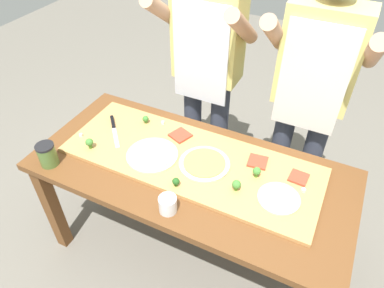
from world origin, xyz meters
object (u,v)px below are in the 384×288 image
object	(u,v)px
prep_table	(190,181)
cook_right	(312,87)
pizza_slice_near_right	(258,162)
cheese_crumble_c	(303,190)
pizza_whole_pesto_green	(204,163)
broccoli_floret_back_mid	(146,119)
broccoli_floret_center_right	(236,185)
broccoli_floret_front_mid	(257,171)
sauce_jar	(47,155)
pizza_whole_cheese_artichoke	(152,155)
broccoli_floret_back_left	(176,182)
pizza_slice_center	(299,178)
flour_cup	(168,205)
pizza_slice_far_right	(180,135)
broccoli_floret_center_left	(89,143)
pizza_whole_white_garlic	(279,198)
cheese_crumble_a	(163,123)
cheese_crumble_b	(81,135)
cook_left	(207,62)
chefs_knife	(114,127)

from	to	relation	value
prep_table	cook_right	world-z (taller)	cook_right
pizza_slice_near_right	cheese_crumble_c	size ratio (longest dim) A/B	5.54
pizza_whole_pesto_green	broccoli_floret_back_mid	xyz separation A→B (m)	(-0.46, 0.17, 0.02)
broccoli_floret_center_right	broccoli_floret_front_mid	size ratio (longest dim) A/B	0.99
sauce_jar	broccoli_floret_back_mid	bearing A→B (deg)	60.90
pizza_whole_cheese_artichoke	broccoli_floret_back_left	distance (m)	0.25
pizza_slice_center	flour_cup	xyz separation A→B (m)	(-0.49, -0.44, 0.01)
pizza_slice_far_right	broccoli_floret_center_left	size ratio (longest dim) A/B	1.62
pizza_whole_white_garlic	broccoli_floret_center_right	distance (m)	0.20
cheese_crumble_a	flour_cup	size ratio (longest dim) A/B	0.20
broccoli_floret_center_left	broccoli_floret_front_mid	size ratio (longest dim) A/B	1.06
cheese_crumble_b	cook_right	bearing A→B (deg)	32.22
cook_left	cook_right	size ratio (longest dim) A/B	1.00
pizza_slice_far_right	cook_right	world-z (taller)	cook_right
sauce_jar	broccoli_floret_center_left	bearing A→B (deg)	54.12
pizza_whole_pesto_green	cheese_crumble_c	bearing A→B (deg)	4.66
cheese_crumble_a	cook_right	bearing A→B (deg)	27.56
chefs_knife	pizza_slice_far_right	distance (m)	0.40
pizza_slice_center	broccoli_floret_front_mid	size ratio (longest dim) A/B	1.51
pizza_whole_pesto_green	broccoli_floret_center_right	bearing A→B (deg)	-23.44
chefs_knife	flour_cup	distance (m)	0.68
broccoli_floret_front_mid	pizza_slice_far_right	bearing A→B (deg)	166.93
broccoli_floret_front_mid	flour_cup	size ratio (longest dim) A/B	0.70
pizza_whole_pesto_green	cheese_crumble_a	xyz separation A→B (m)	(-0.36, 0.20, 0.00)
pizza_slice_far_right	broccoli_floret_front_mid	distance (m)	0.50
broccoli_floret_back_mid	cheese_crumble_c	distance (m)	0.96
pizza_whole_white_garlic	cheese_crumble_b	size ratio (longest dim) A/B	11.98
prep_table	flour_cup	xyz separation A→B (m)	(0.03, -0.29, 0.14)
broccoli_floret_center_right	sauce_jar	distance (m)	0.97
broccoli_floret_back_mid	cook_right	world-z (taller)	cook_right
broccoli_floret_front_mid	cook_left	xyz separation A→B (m)	(-0.52, 0.55, 0.20)
pizza_whole_pesto_green	pizza_whole_white_garlic	distance (m)	0.41
pizza_slice_near_right	broccoli_floret_front_mid	distance (m)	0.11
pizza_whole_white_garlic	pizza_slice_far_right	distance (m)	0.66
pizza_slice_near_right	broccoli_floret_center_right	distance (m)	0.23
pizza_whole_cheese_artichoke	cook_left	bearing A→B (deg)	88.52
broccoli_floret_center_left	cheese_crumble_c	size ratio (longest dim) A/B	3.56
pizza_slice_far_right	pizza_whole_cheese_artichoke	bearing A→B (deg)	-105.47
cook_right	cook_left	bearing A→B (deg)	180.00
prep_table	pizza_slice_near_right	world-z (taller)	pizza_slice_near_right
pizza_slice_far_right	cheese_crumble_b	size ratio (longest dim) A/B	6.06
prep_table	broccoli_floret_back_left	xyz separation A→B (m)	(-0.00, -0.16, 0.15)
prep_table	broccoli_floret_center_right	bearing A→B (deg)	-11.04
prep_table	flour_cup	size ratio (longest dim) A/B	19.79
broccoli_floret_back_mid	cook_left	xyz separation A→B (m)	(0.20, 0.42, 0.21)
cook_left	broccoli_floret_front_mid	bearing A→B (deg)	-46.47
pizza_whole_cheese_artichoke	broccoli_floret_front_mid	size ratio (longest dim) A/B	4.66
pizza_whole_pesto_green	pizza_slice_center	distance (m)	0.47
cheese_crumble_b	flour_cup	xyz separation A→B (m)	(0.68, -0.23, 0.01)
pizza_slice_far_right	broccoli_floret_center_left	bearing A→B (deg)	-142.11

